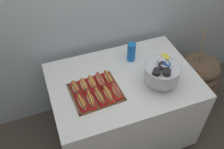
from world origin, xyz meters
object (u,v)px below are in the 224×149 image
Objects in this scene: hot_dog_0 at (82,103)px; hot_dog_6 at (84,86)px; hot_dog_4 at (116,91)px; hot_dog_8 at (100,80)px; serving_tray at (96,92)px; hot_dog_3 at (108,94)px; buffet_table at (122,106)px; cup_stack at (131,52)px; hot_dog_7 at (92,83)px; hot_dog_9 at (108,78)px; hot_dog_2 at (99,97)px; punch_bowl at (162,72)px; hot_dog_5 at (75,88)px; floor_vase at (196,81)px; hot_dog_1 at (91,100)px.

hot_dog_6 reaches higher than hot_dog_0.
hot_dog_4 is 0.88× the size of hot_dog_8.
serving_tray is 0.12m from hot_dog_3.
cup_stack is (0.16, 0.22, 0.47)m from buffet_table.
hot_dog_8 reaches higher than hot_dog_7.
serving_tray is at bearing -147.76° from hot_dog_9.
buffet_table is at bearing 28.13° from hot_dog_2.
hot_dog_6 reaches higher than buffet_table.
hot_dog_5 is at bearing 167.00° from punch_bowl.
floor_vase is 1.41m from hot_dog_2.
hot_dog_7 is at bearing 3.43° from hot_dog_5.
hot_dog_0 is at bearing -86.57° from hot_dog_5.
hot_dog_8 is (0.15, 0.01, 0.00)m from hot_dog_6.
hot_dog_2 is 1.15× the size of hot_dog_4.
hot_dog_1 is at bearing -167.59° from floor_vase.
hot_dog_6 reaches higher than hot_dog_3.
hot_dog_4 reaches higher than hot_dog_3.
hot_dog_6 is at bearing 3.43° from hot_dog_5.
hot_dog_2 is 0.57m from cup_stack.
buffet_table is 7.17× the size of hot_dog_2.
hot_dog_3 is 0.95× the size of cup_stack.
hot_dog_5 is at bearing 93.43° from hot_dog_0.
hot_dog_8 is at bearing 93.43° from hot_dog_3.
hot_dog_6 is at bearing -174.51° from floor_vase.
hot_dog_5 is (-0.16, 0.16, -0.00)m from hot_dog_2.
buffet_table is at bearing 20.13° from hot_dog_0.
hot_dog_0 is at bearing -176.57° from hot_dog_2.
hot_dog_6 is 0.08m from hot_dog_7.
serving_tray is at bearing 93.43° from hot_dog_2.
buffet_table is 0.55m from hot_dog_6.
serving_tray is (-0.28, -0.06, 0.38)m from buffet_table.
hot_dog_3 is at bearing -144.49° from buffet_table.
hot_dog_1 is 0.15m from hot_dog_3.
buffet_table is 0.52m from hot_dog_2.
punch_bowl reaches higher than hot_dog_4.
hot_dog_1 is 0.95× the size of cup_stack.
punch_bowl reaches higher than floor_vase.
punch_bowl is (0.55, -0.01, 0.11)m from hot_dog_2.
serving_tray is 0.17m from hot_dog_0.
floor_vase is 1.53m from hot_dog_5.
buffet_table is 8.44× the size of hot_dog_5.
buffet_table is 7.37× the size of hot_dog_9.
hot_dog_4 is 0.17m from hot_dog_9.
hot_dog_5 is 0.86× the size of hot_dog_8.
hot_dog_1 is at bearing -176.57° from hot_dog_4.
floor_vase reaches higher than hot_dog_6.
hot_dog_0 is 0.23m from hot_dog_3.
floor_vase is at bearing 12.41° from hot_dog_1.
hot_dog_8 is (-0.08, 0.16, 0.00)m from hot_dog_4.
hot_dog_0 is at bearing -111.01° from hot_dog_6.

